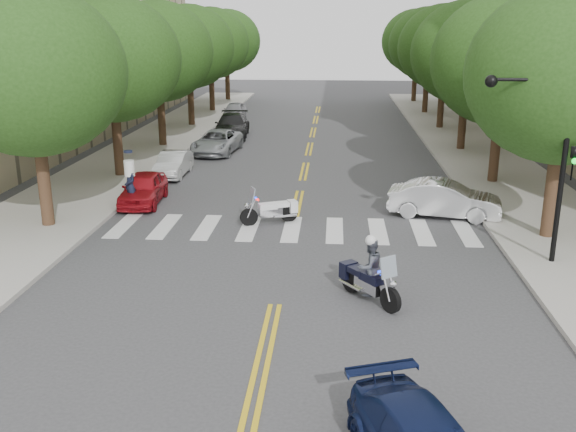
# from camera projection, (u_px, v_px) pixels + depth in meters

# --- Properties ---
(ground) EXTENTS (140.00, 140.00, 0.00)m
(ground) POSITION_uv_depth(u_px,v_px,m) (275.00, 305.00, 16.93)
(ground) COLOR #38383A
(ground) RESTS_ON ground
(sidewalk_left) EXTENTS (5.00, 60.00, 0.15)m
(sidewalk_left) POSITION_uv_depth(u_px,v_px,m) (152.00, 145.00, 38.58)
(sidewalk_left) COLOR #9E9991
(sidewalk_left) RESTS_ON ground
(sidewalk_right) EXTENTS (5.00, 60.00, 0.15)m
(sidewalk_right) POSITION_uv_depth(u_px,v_px,m) (472.00, 150.00, 37.25)
(sidewalk_right) COLOR #9E9991
(sidewalk_right) RESTS_ON ground
(tree_l_0) EXTENTS (6.40, 6.40, 8.45)m
(tree_l_0) POSITION_uv_depth(u_px,v_px,m) (32.00, 72.00, 21.67)
(tree_l_0) COLOR #382316
(tree_l_0) RESTS_ON ground
(tree_l_1) EXTENTS (6.40, 6.40, 8.45)m
(tree_l_1) POSITION_uv_depth(u_px,v_px,m) (111.00, 59.00, 29.31)
(tree_l_1) COLOR #382316
(tree_l_1) RESTS_ON ground
(tree_l_2) EXTENTS (6.40, 6.40, 8.45)m
(tree_l_2) POSITION_uv_depth(u_px,v_px,m) (158.00, 52.00, 36.95)
(tree_l_2) COLOR #382316
(tree_l_2) RESTS_ON ground
(tree_l_3) EXTENTS (6.40, 6.40, 8.45)m
(tree_l_3) POSITION_uv_depth(u_px,v_px,m) (189.00, 47.00, 44.59)
(tree_l_3) COLOR #382316
(tree_l_3) RESTS_ON ground
(tree_l_4) EXTENTS (6.40, 6.40, 8.45)m
(tree_l_4) POSITION_uv_depth(u_px,v_px,m) (210.00, 43.00, 52.23)
(tree_l_4) COLOR #382316
(tree_l_4) RESTS_ON ground
(tree_l_5) EXTENTS (6.40, 6.40, 8.45)m
(tree_l_5) POSITION_uv_depth(u_px,v_px,m) (226.00, 41.00, 59.87)
(tree_l_5) COLOR #382316
(tree_l_5) RESTS_ON ground
(tree_r_0) EXTENTS (6.40, 6.40, 8.45)m
(tree_r_0) POSITION_uv_depth(u_px,v_px,m) (566.00, 75.00, 20.44)
(tree_r_0) COLOR #382316
(tree_r_0) RESTS_ON ground
(tree_r_1) EXTENTS (6.40, 6.40, 8.45)m
(tree_r_1) POSITION_uv_depth(u_px,v_px,m) (504.00, 61.00, 28.08)
(tree_r_1) COLOR #382316
(tree_r_1) RESTS_ON ground
(tree_r_2) EXTENTS (6.40, 6.40, 8.45)m
(tree_r_2) POSITION_uv_depth(u_px,v_px,m) (468.00, 53.00, 35.72)
(tree_r_2) COLOR #382316
(tree_r_2) RESTS_ON ground
(tree_r_3) EXTENTS (6.40, 6.40, 8.45)m
(tree_r_3) POSITION_uv_depth(u_px,v_px,m) (445.00, 48.00, 43.36)
(tree_r_3) COLOR #382316
(tree_r_3) RESTS_ON ground
(tree_r_4) EXTENTS (6.40, 6.40, 8.45)m
(tree_r_4) POSITION_uv_depth(u_px,v_px,m) (429.00, 44.00, 51.00)
(tree_r_4) COLOR #382316
(tree_r_4) RESTS_ON ground
(tree_r_5) EXTENTS (6.40, 6.40, 8.45)m
(tree_r_5) POSITION_uv_depth(u_px,v_px,m) (417.00, 41.00, 58.64)
(tree_r_5) COLOR #382316
(tree_r_5) RESTS_ON ground
(traffic_signal_pole) EXTENTS (2.82, 0.42, 6.00)m
(traffic_signal_pole) POSITION_uv_depth(u_px,v_px,m) (549.00, 145.00, 18.65)
(traffic_signal_pole) COLOR black
(traffic_signal_pole) RESTS_ON ground
(motorcycle_police) EXTENTS (1.59, 1.97, 1.86)m
(motorcycle_police) POSITION_uv_depth(u_px,v_px,m) (368.00, 271.00, 16.98)
(motorcycle_police) COLOR black
(motorcycle_police) RESTS_ON ground
(motorcycle_parked) EXTENTS (2.10, 1.16, 1.43)m
(motorcycle_parked) POSITION_uv_depth(u_px,v_px,m) (274.00, 210.00, 23.72)
(motorcycle_parked) COLOR black
(motorcycle_parked) RESTS_ON ground
(officer_standing) EXTENTS (0.79, 0.85, 1.94)m
(officer_standing) POSITION_uv_depth(u_px,v_px,m) (131.00, 187.00, 25.22)
(officer_standing) COLOR black
(officer_standing) RESTS_ON ground
(convertible) EXTENTS (4.45, 2.36, 1.39)m
(convertible) POSITION_uv_depth(u_px,v_px,m) (445.00, 199.00, 24.44)
(convertible) COLOR white
(convertible) RESTS_ON ground
(parked_car_a) EXTENTS (1.73, 3.85, 1.29)m
(parked_car_a) POSITION_uv_depth(u_px,v_px,m) (143.00, 188.00, 26.25)
(parked_car_a) COLOR #A8111B
(parked_car_a) RESTS_ON ground
(parked_car_b) EXTENTS (1.26, 3.59, 1.18)m
(parked_car_b) POSITION_uv_depth(u_px,v_px,m) (173.00, 164.00, 31.04)
(parked_car_b) COLOR silver
(parked_car_b) RESTS_ON ground
(parked_car_c) EXTENTS (2.56, 4.85, 1.30)m
(parked_car_c) POSITION_uv_depth(u_px,v_px,m) (217.00, 142.00, 36.50)
(parked_car_c) COLOR #96999D
(parked_car_c) RESTS_ON ground
(parked_car_d) EXTENTS (2.44, 5.28, 1.50)m
(parked_car_d) POSITION_uv_depth(u_px,v_px,m) (232.00, 126.00, 41.62)
(parked_car_d) COLOR black
(parked_car_d) RESTS_ON ground
(parked_car_e) EXTENTS (1.54, 3.78, 1.28)m
(parked_car_e) POSITION_uv_depth(u_px,v_px,m) (235.00, 111.00, 49.65)
(parked_car_e) COLOR gray
(parked_car_e) RESTS_ON ground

